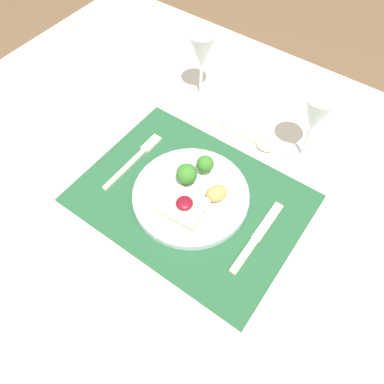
# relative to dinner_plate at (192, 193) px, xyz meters

# --- Properties ---
(ground_plane) EXTENTS (8.00, 8.00, 0.00)m
(ground_plane) POSITION_rel_dinner_plate_xyz_m (-0.00, -0.00, -0.78)
(ground_plane) COLOR brown
(dining_table) EXTENTS (1.53, 1.21, 0.76)m
(dining_table) POSITION_rel_dinner_plate_xyz_m (-0.00, -0.00, -0.09)
(dining_table) COLOR beige
(dining_table) RESTS_ON ground_plane
(placemat) EXTENTS (0.50, 0.37, 0.00)m
(placemat) POSITION_rel_dinner_plate_xyz_m (-0.00, -0.00, -0.02)
(placemat) COLOR #235633
(placemat) RESTS_ON dining_table
(dinner_plate) EXTENTS (0.26, 0.26, 0.07)m
(dinner_plate) POSITION_rel_dinner_plate_xyz_m (0.00, 0.00, 0.00)
(dinner_plate) COLOR silver
(dinner_plate) RESTS_ON placemat
(fork) EXTENTS (0.02, 0.20, 0.01)m
(fork) POSITION_rel_dinner_plate_xyz_m (-0.18, 0.01, -0.01)
(fork) COLOR beige
(fork) RESTS_ON placemat
(knife) EXTENTS (0.02, 0.20, 0.01)m
(knife) POSITION_rel_dinner_plate_xyz_m (0.17, -0.02, -0.01)
(knife) COLOR beige
(knife) RESTS_ON placemat
(spoon) EXTENTS (0.18, 0.04, 0.01)m
(spoon) POSITION_rel_dinner_plate_xyz_m (0.04, 0.23, -0.01)
(spoon) COLOR beige
(spoon) RESTS_ON dining_table
(wine_glass_near) EXTENTS (0.08, 0.08, 0.19)m
(wine_glass_near) POSITION_rel_dinner_plate_xyz_m (0.14, 0.26, 0.11)
(wine_glass_near) COLOR white
(wine_glass_near) RESTS_ON dining_table
(wine_glass_far) EXTENTS (0.08, 0.08, 0.19)m
(wine_glass_far) POSITION_rel_dinner_plate_xyz_m (-0.18, 0.29, 0.12)
(wine_glass_far) COLOR white
(wine_glass_far) RESTS_ON dining_table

